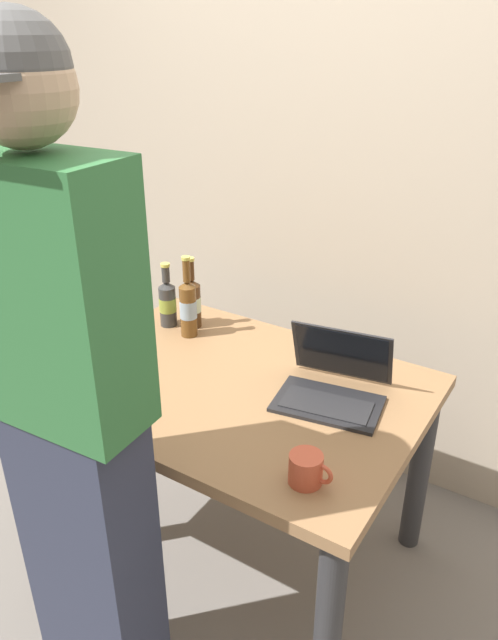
{
  "coord_description": "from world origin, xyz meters",
  "views": [
    {
      "loc": [
        0.94,
        -1.39,
        1.8
      ],
      "look_at": [
        0.06,
        0.0,
        0.99
      ],
      "focal_mm": 33.46,
      "sensor_mm": 36.0,
      "label": 1
    }
  ],
  "objects_px": {
    "beer_bottle_green": "(188,306)",
    "beer_bottle_amber": "(168,302)",
    "person_figure": "(72,423)",
    "laptop": "(334,382)",
    "beer_bottle_brown": "(192,302)",
    "coffee_mug": "(307,469)"
  },
  "relations": [
    {
      "from": "beer_bottle_green",
      "to": "beer_bottle_amber",
      "type": "relative_size",
      "value": 1.23
    },
    {
      "from": "laptop",
      "to": "beer_bottle_brown",
      "type": "relative_size",
      "value": 1.3
    },
    {
      "from": "beer_bottle_green",
      "to": "beer_bottle_amber",
      "type": "height_order",
      "value": "beer_bottle_green"
    },
    {
      "from": "beer_bottle_amber",
      "to": "person_figure",
      "type": "height_order",
      "value": "person_figure"
    },
    {
      "from": "laptop",
      "to": "beer_bottle_amber",
      "type": "relative_size",
      "value": 1.43
    },
    {
      "from": "beer_bottle_brown",
      "to": "coffee_mug",
      "type": "bearing_deg",
      "value": -35.38
    },
    {
      "from": "laptop",
      "to": "coffee_mug",
      "type": "distance_m",
      "value": 0.42
    },
    {
      "from": "beer_bottle_brown",
      "to": "beer_bottle_green",
      "type": "xyz_separation_m",
      "value": [
        0.03,
        -0.07,
        0.02
      ]
    },
    {
      "from": "beer_bottle_green",
      "to": "coffee_mug",
      "type": "height_order",
      "value": "beer_bottle_green"
    },
    {
      "from": "beer_bottle_green",
      "to": "beer_bottle_brown",
      "type": "bearing_deg",
      "value": 115.91
    },
    {
      "from": "laptop",
      "to": "beer_bottle_brown",
      "type": "bearing_deg",
      "value": 166.73
    },
    {
      "from": "beer_bottle_amber",
      "to": "coffee_mug",
      "type": "xyz_separation_m",
      "value": [
        0.88,
        -0.52,
        -0.06
      ]
    },
    {
      "from": "person_figure",
      "to": "beer_bottle_amber",
      "type": "bearing_deg",
      "value": 116.72
    },
    {
      "from": "beer_bottle_amber",
      "to": "person_figure",
      "type": "distance_m",
      "value": 0.99
    },
    {
      "from": "beer_bottle_brown",
      "to": "beer_bottle_amber",
      "type": "xyz_separation_m",
      "value": [
        -0.09,
        -0.04,
        -0.0
      ]
    },
    {
      "from": "beer_bottle_amber",
      "to": "coffee_mug",
      "type": "height_order",
      "value": "beer_bottle_amber"
    },
    {
      "from": "laptop",
      "to": "beer_bottle_brown",
      "type": "distance_m",
      "value": 0.7
    },
    {
      "from": "laptop",
      "to": "beer_bottle_amber",
      "type": "xyz_separation_m",
      "value": [
        -0.77,
        0.12,
        0.05
      ]
    },
    {
      "from": "beer_bottle_green",
      "to": "beer_bottle_amber",
      "type": "distance_m",
      "value": 0.13
    },
    {
      "from": "person_figure",
      "to": "laptop",
      "type": "bearing_deg",
      "value": 66.4
    },
    {
      "from": "laptop",
      "to": "person_figure",
      "type": "relative_size",
      "value": 0.2
    },
    {
      "from": "beer_bottle_brown",
      "to": "beer_bottle_green",
      "type": "distance_m",
      "value": 0.08
    }
  ]
}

